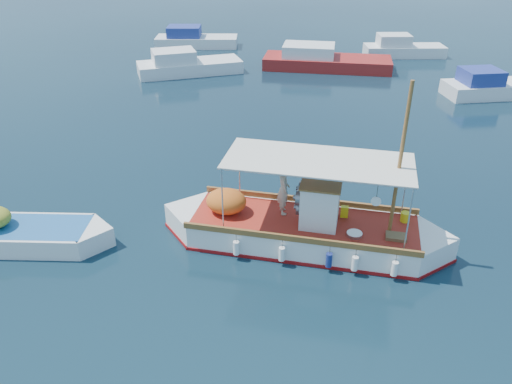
# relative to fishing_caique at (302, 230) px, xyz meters

# --- Properties ---
(ground) EXTENTS (160.00, 160.00, 0.00)m
(ground) POSITION_rel_fishing_caique_xyz_m (-0.35, 0.06, -0.50)
(ground) COLOR black
(ground) RESTS_ON ground
(fishing_caique) EXTENTS (9.37, 2.84, 5.72)m
(fishing_caique) POSITION_rel_fishing_caique_xyz_m (0.00, 0.00, 0.00)
(fishing_caique) COLOR white
(fishing_caique) RESTS_ON ground
(dinghy) EXTENTS (5.97, 2.66, 1.49)m
(dinghy) POSITION_rel_fishing_caique_xyz_m (-8.75, -2.37, -0.19)
(dinghy) COLOR white
(dinghy) RESTS_ON ground
(bg_boat_nw) EXTENTS (7.01, 5.61, 1.80)m
(bg_boat_nw) POSITION_rel_fishing_caique_xyz_m (-10.87, 17.51, -0.01)
(bg_boat_nw) COLOR silver
(bg_boat_nw) RESTS_ON ground
(bg_boat_n) EXTENTS (8.82, 3.58, 1.80)m
(bg_boat_n) POSITION_rel_fishing_caique_xyz_m (-2.26, 21.03, -0.01)
(bg_boat_n) COLOR maroon
(bg_boat_n) RESTS_ON ground
(bg_boat_ne) EXTENTS (5.73, 4.03, 1.80)m
(bg_boat_ne) POSITION_rel_fishing_caique_xyz_m (7.88, 17.52, -0.01)
(bg_boat_ne) COLOR silver
(bg_boat_ne) RESTS_ON ground
(bg_boat_far_w) EXTENTS (6.79, 3.83, 1.80)m
(bg_boat_far_w) POSITION_rel_fishing_caique_xyz_m (-13.15, 24.91, -0.01)
(bg_boat_far_w) COLOR silver
(bg_boat_far_w) RESTS_ON ground
(bg_boat_far_n) EXTENTS (6.14, 3.49, 1.80)m
(bg_boat_far_n) POSITION_rel_fishing_caique_xyz_m (2.95, 25.93, -0.01)
(bg_boat_far_n) COLOR silver
(bg_boat_far_n) RESTS_ON ground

